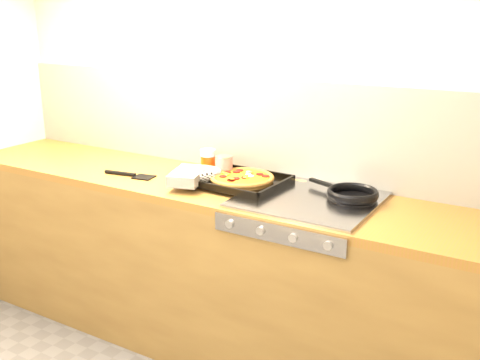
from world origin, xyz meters
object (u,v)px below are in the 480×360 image
Objects in this scene: pizza_on_tray at (228,178)px; juice_glass at (208,162)px; tomato_can at (224,167)px; frying_pan at (352,194)px.

juice_glass is at bearing 147.33° from pizza_on_tray.
pizza_on_tray is 4.41× the size of tomato_can.
juice_glass is (-0.80, 0.04, 0.03)m from frying_pan.
pizza_on_tray is at bearing -32.67° from juice_glass.
juice_glass is at bearing 166.78° from tomato_can.
juice_glass is (-0.12, 0.03, 0.01)m from tomato_can.
frying_pan is at bearing 8.16° from pizza_on_tray.
tomato_can is at bearing 129.45° from pizza_on_tray.
juice_glass reaches higher than tomato_can.
juice_glass reaches higher than pizza_on_tray.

